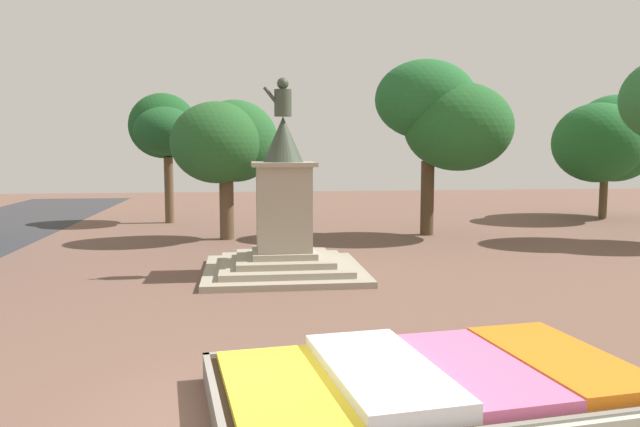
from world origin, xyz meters
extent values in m
plane|color=brown|center=(0.00, 0.00, 0.00)|extent=(85.32, 85.32, 0.00)
cube|color=#38281C|center=(2.53, 0.00, 0.20)|extent=(6.20, 4.00, 0.40)
cube|color=gray|center=(2.32, 1.68, 0.22)|extent=(6.00, 0.87, 0.44)
cube|color=gray|center=(-0.41, -0.38, 0.22)|extent=(0.54, 3.48, 0.44)
cube|color=gray|center=(5.47, 0.37, 0.22)|extent=(0.54, 3.48, 0.44)
cube|color=yellow|center=(0.44, -0.27, 0.45)|extent=(1.79, 3.24, 0.10)
cube|color=white|center=(1.83, -0.09, 0.53)|extent=(1.79, 3.24, 0.26)
cube|color=#D86699|center=(3.23, 0.09, 0.47)|extent=(1.79, 3.24, 0.15)
cube|color=orange|center=(4.63, 0.27, 0.49)|extent=(1.79, 3.24, 0.17)
cube|color=#9E947F|center=(1.11, 9.45, 0.09)|extent=(4.52, 4.52, 0.17)
cube|color=#9F9581|center=(1.11, 9.45, 0.26)|extent=(3.62, 3.62, 0.17)
cube|color=gray|center=(1.11, 9.45, 0.43)|extent=(2.71, 2.71, 0.17)
cube|color=#A09681|center=(1.11, 9.45, 0.60)|extent=(1.80, 1.80, 0.17)
cube|color=#9E937F|center=(1.11, 9.45, 1.88)|extent=(1.52, 1.52, 2.40)
cube|color=#9E937F|center=(1.11, 9.45, 3.14)|extent=(1.79, 1.79, 0.12)
cone|color=#384233|center=(1.11, 9.45, 3.84)|extent=(1.14, 1.14, 1.28)
cylinder|color=#384233|center=(1.11, 9.45, 4.86)|extent=(0.49, 0.49, 0.75)
sphere|color=#384233|center=(1.11, 9.45, 5.39)|extent=(0.33, 0.33, 0.33)
cylinder|color=#384233|center=(0.81, 9.41, 5.01)|extent=(0.52, 0.17, 0.61)
cylinder|color=brown|center=(-0.68, 16.44, 1.26)|extent=(0.56, 0.56, 2.53)
ellipsoid|color=#255B29|center=(-0.31, 16.49, 3.86)|extent=(3.34, 2.86, 3.20)
ellipsoid|color=#255826|center=(-1.00, 16.01, 3.79)|extent=(3.53, 3.41, 3.12)
cylinder|color=#4C3823|center=(7.52, 16.68, 1.53)|extent=(0.55, 0.55, 3.06)
ellipsoid|color=#225926|center=(8.46, 15.77, 4.42)|extent=(4.28, 4.33, 3.49)
ellipsoid|color=#225E2B|center=(7.25, 16.24, 5.51)|extent=(4.07, 3.53, 3.15)
cylinder|color=brown|center=(18.14, 21.33, 1.09)|extent=(0.40, 0.40, 2.18)
ellipsoid|color=#205C28|center=(17.19, 20.47, 3.83)|extent=(4.30, 4.36, 3.88)
ellipsoid|color=#205E2C|center=(19.10, 22.11, 4.07)|extent=(4.58, 4.36, 4.47)
cylinder|color=brown|center=(-3.55, 22.18, 1.57)|extent=(0.43, 0.43, 3.15)
ellipsoid|color=#1D4F24|center=(-3.59, 21.49, 4.37)|extent=(2.85, 2.65, 2.22)
ellipsoid|color=#1A4E21|center=(-3.79, 22.46, 4.63)|extent=(3.23, 2.90, 3.09)
camera|label=1|loc=(-0.02, -8.22, 3.63)|focal=35.00mm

